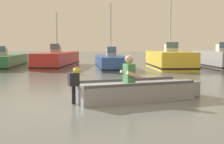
{
  "coord_description": "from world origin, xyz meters",
  "views": [
    {
      "loc": [
        1.04,
        -6.99,
        1.44
      ],
      "look_at": [
        0.67,
        2.51,
        0.55
      ],
      "focal_mm": 45.18,
      "sensor_mm": 36.0,
      "label": 1
    }
  ],
  "objects": [
    {
      "name": "mooring_buoy",
      "position": [
        -1.27,
        6.92,
        0.18
      ],
      "size": [
        0.36,
        0.36,
        0.36
      ],
      "primitive_type": "sphere",
      "color": "yellow",
      "rests_on": "ground"
    },
    {
      "name": "moored_boat_red",
      "position": [
        -3.39,
        11.99,
        0.47
      ],
      "size": [
        1.89,
        6.73,
        3.67
      ],
      "color": "#B72D28",
      "rests_on": "ground"
    },
    {
      "name": "moored_boat_yellow",
      "position": [
        3.93,
        10.69,
        0.52
      ],
      "size": [
        2.59,
        5.26,
        4.2
      ],
      "color": "gold",
      "rests_on": "ground"
    },
    {
      "name": "moored_boat_grey",
      "position": [
        7.21,
        11.25,
        0.52
      ],
      "size": [
        2.35,
        4.89,
        1.66
      ],
      "color": "gray",
      "rests_on": "ground"
    },
    {
      "name": "moored_boat_blue",
      "position": [
        0.26,
        10.65,
        0.39
      ],
      "size": [
        2.47,
        5.74,
        4.06
      ],
      "color": "#2D519E",
      "rests_on": "ground"
    },
    {
      "name": "rowboat_with_person",
      "position": [
        1.4,
        0.53,
        0.25
      ],
      "size": [
        3.58,
        2.23,
        1.19
      ],
      "color": "gray",
      "rests_on": "ground"
    },
    {
      "name": "moored_boat_green",
      "position": [
        -6.87,
        11.29,
        0.39
      ],
      "size": [
        2.94,
        6.13,
        1.41
      ],
      "color": "#287042",
      "rests_on": "ground"
    },
    {
      "name": "ground_plane",
      "position": [
        0.0,
        0.0,
        0.0
      ],
      "size": [
        120.0,
        120.0,
        0.0
      ],
      "primitive_type": "plane",
      "color": "slate"
    }
  ]
}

